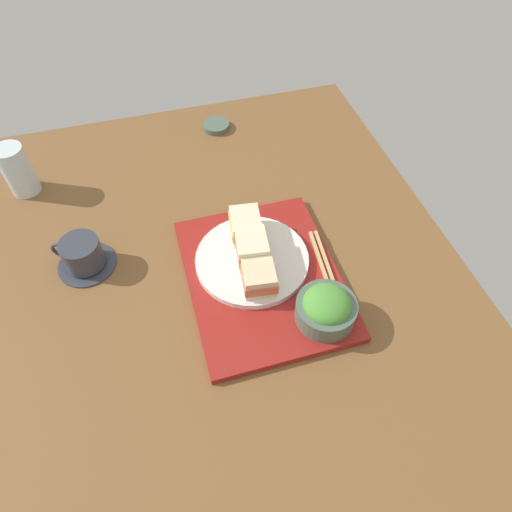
% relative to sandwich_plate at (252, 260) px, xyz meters
% --- Properties ---
extents(ground_plane, '(1.40, 1.00, 0.03)m').
position_rel_sandwich_plate_xyz_m(ground_plane, '(-0.08, 0.06, -0.04)').
color(ground_plane, brown).
extents(serving_tray, '(0.39, 0.31, 0.02)m').
position_rel_sandwich_plate_xyz_m(serving_tray, '(-0.04, -0.01, -0.02)').
color(serving_tray, maroon).
rests_on(serving_tray, ground_plane).
extents(sandwich_plate, '(0.24, 0.24, 0.01)m').
position_rel_sandwich_plate_xyz_m(sandwich_plate, '(0.00, 0.00, 0.00)').
color(sandwich_plate, silver).
rests_on(sandwich_plate, serving_tray).
extents(sandwich_near, '(0.09, 0.07, 0.05)m').
position_rel_sandwich_plate_xyz_m(sandwich_near, '(-0.07, 0.01, 0.03)').
color(sandwich_near, beige).
rests_on(sandwich_near, sandwich_plate).
extents(sandwich_middle, '(0.08, 0.07, 0.06)m').
position_rel_sandwich_plate_xyz_m(sandwich_middle, '(0.00, 0.00, 0.04)').
color(sandwich_middle, beige).
rests_on(sandwich_middle, sandwich_plate).
extents(sandwich_far, '(0.09, 0.07, 0.06)m').
position_rel_sandwich_plate_xyz_m(sandwich_far, '(0.07, -0.01, 0.03)').
color(sandwich_far, beige).
rests_on(sandwich_far, sandwich_plate).
extents(salad_bowl, '(0.12, 0.12, 0.07)m').
position_rel_sandwich_plate_xyz_m(salad_bowl, '(-0.17, -0.10, 0.02)').
color(salad_bowl, '#4C6051').
rests_on(salad_bowl, serving_tray).
extents(chopsticks_pair, '(0.18, 0.04, 0.01)m').
position_rel_sandwich_plate_xyz_m(chopsticks_pair, '(-0.05, -0.14, -0.00)').
color(chopsticks_pair, tan).
rests_on(chopsticks_pair, serving_tray).
extents(coffee_cup, '(0.12, 0.13, 0.07)m').
position_rel_sandwich_plate_xyz_m(coffee_cup, '(0.10, 0.34, 0.01)').
color(coffee_cup, '#333842').
rests_on(coffee_cup, ground_plane).
extents(drinking_glass, '(0.07, 0.07, 0.13)m').
position_rel_sandwich_plate_xyz_m(drinking_glass, '(0.38, 0.47, 0.04)').
color(drinking_glass, silver).
rests_on(drinking_glass, ground_plane).
extents(small_sauce_dish, '(0.07, 0.07, 0.02)m').
position_rel_sandwich_plate_xyz_m(small_sauce_dish, '(0.50, -0.04, -0.02)').
color(small_sauce_dish, '#4C6051').
rests_on(small_sauce_dish, ground_plane).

